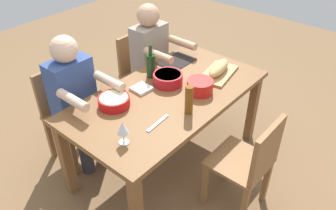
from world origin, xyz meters
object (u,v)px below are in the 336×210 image
at_px(chair_near_right, 67,109).
at_px(wine_glass, 123,129).
at_px(serving_bowl_pasta, 114,101).
at_px(wine_bottle, 151,65).
at_px(chair_near_left, 140,70).
at_px(serving_bowl_greens, 200,86).
at_px(chair_far_center, 250,162).
at_px(dining_table, 168,103).
at_px(cutting_board, 218,73).
at_px(diner_near_left, 153,56).
at_px(serving_bowl_fruit, 168,78).
at_px(beer_bottle, 189,100).
at_px(diner_near_right, 76,96).
at_px(napkin_stack, 141,89).
at_px(bread_loaf, 219,68).

bearing_deg(chair_near_right, wine_glass, 79.61).
relative_size(serving_bowl_pasta, wine_bottle, 0.81).
relative_size(chair_near_left, serving_bowl_greens, 4.11).
distance_m(chair_near_left, chair_far_center, 1.59).
relative_size(dining_table, chair_far_center, 1.94).
xyz_separation_m(chair_near_right, chair_far_center, (-0.45, 1.53, 0.00)).
height_order(chair_far_center, serving_bowl_pasta, chair_far_center).
distance_m(chair_far_center, wine_bottle, 1.11).
bearing_deg(cutting_board, diner_near_left, -86.10).
xyz_separation_m(serving_bowl_fruit, cutting_board, (-0.39, 0.23, -0.04)).
bearing_deg(beer_bottle, serving_bowl_greens, -160.04).
relative_size(dining_table, wine_glass, 9.95).
bearing_deg(chair_near_left, diner_near_right, 11.43).
distance_m(serving_bowl_pasta, beer_bottle, 0.56).
bearing_deg(dining_table, serving_bowl_fruit, -139.02).
bearing_deg(chair_near_right, chair_far_center, 106.57).
distance_m(dining_table, diner_near_right, 0.74).
height_order(dining_table, chair_near_right, chair_near_right).
relative_size(diner_near_right, beer_bottle, 5.45).
bearing_deg(napkin_stack, diner_near_right, -47.20).
xyz_separation_m(serving_bowl_fruit, napkin_stack, (0.21, -0.10, -0.04)).
bearing_deg(serving_bowl_fruit, serving_bowl_greens, 103.70).
bearing_deg(chair_far_center, serving_bowl_pasta, -68.29).
height_order(serving_bowl_fruit, wine_glass, wine_glass).
bearing_deg(chair_near_right, serving_bowl_fruit, 130.30).
bearing_deg(dining_table, diner_near_right, -51.92).
relative_size(diner_near_left, serving_bowl_pasta, 5.08).
distance_m(diner_near_right, serving_bowl_fruit, 0.75).
xyz_separation_m(serving_bowl_pasta, cutting_board, (-0.89, 0.33, -0.03)).
bearing_deg(serving_bowl_greens, napkin_stack, -53.39).
bearing_deg(diner_near_right, serving_bowl_fruit, 139.49).
xyz_separation_m(diner_near_right, cutting_board, (-0.96, 0.72, 0.05)).
height_order(diner_near_right, napkin_stack, diner_near_right).
bearing_deg(wine_glass, diner_near_right, -102.90).
relative_size(serving_bowl_pasta, wine_glass, 1.42).
relative_size(diner_near_left, wine_glass, 7.23).
xyz_separation_m(cutting_board, bread_loaf, (0.00, 0.00, 0.06)).
distance_m(chair_near_right, chair_far_center, 1.59).
distance_m(serving_bowl_pasta, wine_bottle, 0.50).
distance_m(serving_bowl_greens, napkin_stack, 0.46).
xyz_separation_m(diner_near_left, serving_bowl_fruit, (0.34, 0.48, 0.10)).
distance_m(chair_near_left, diner_near_right, 0.95).
height_order(dining_table, serving_bowl_fruit, serving_bowl_fruit).
bearing_deg(wine_bottle, cutting_board, 133.48).
bearing_deg(napkin_stack, wine_bottle, -157.63).
xyz_separation_m(diner_near_right, bread_loaf, (-0.96, 0.72, 0.11)).
distance_m(dining_table, diner_near_left, 0.74).
distance_m(cutting_board, wine_glass, 1.13).
relative_size(chair_near_left, napkin_stack, 6.07).
relative_size(chair_far_center, serving_bowl_pasta, 3.60).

